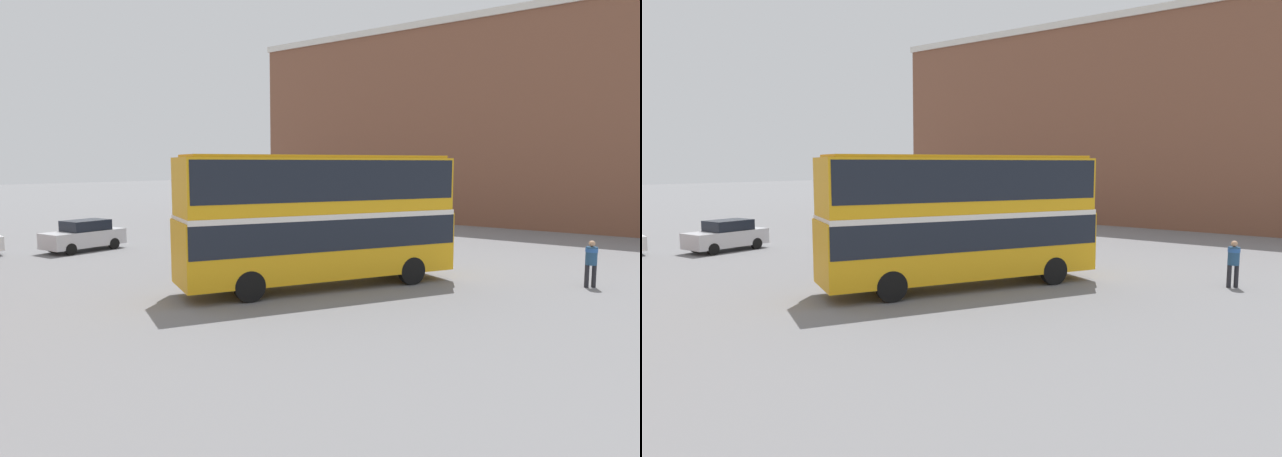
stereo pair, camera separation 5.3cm
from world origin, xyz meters
TOP-DOWN VIEW (x-y plane):
  - ground_plane at (0.00, 0.00)m, footprint 240.00×240.00m
  - building_row_right at (26.84, 4.29)m, footprint 10.95×39.64m
  - double_decker_bus at (-1.93, -0.72)m, footprint 10.51×6.79m
  - pedestrian_foreground at (4.29, -8.67)m, footprint 0.61×0.61m
  - parked_car_kerb_near at (6.69, 5.69)m, footprint 4.34×2.52m
  - parked_car_side_street at (-2.70, 14.68)m, footprint 4.24×2.06m

SIDE VIEW (x-z plane):
  - ground_plane at x=0.00m, z-range 0.00..0.00m
  - parked_car_kerb_near at x=6.69m, z-range 0.01..1.48m
  - parked_car_side_street at x=-2.70m, z-range 0.00..1.62m
  - pedestrian_foreground at x=4.29m, z-range 0.20..1.97m
  - double_decker_bus at x=-1.93m, z-range 0.36..5.27m
  - building_row_right at x=26.84m, z-range 0.01..15.44m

